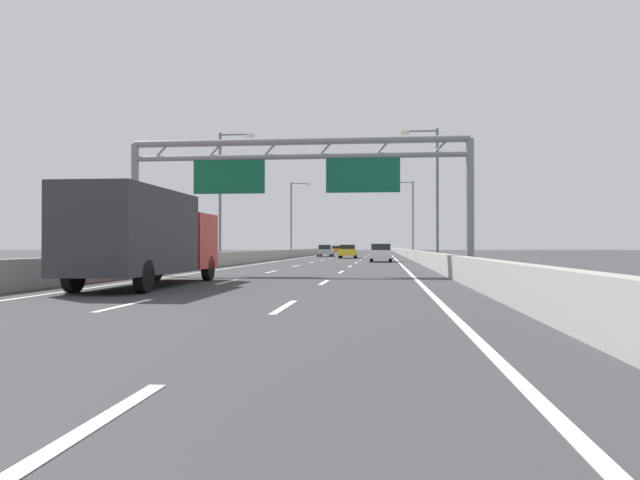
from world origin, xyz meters
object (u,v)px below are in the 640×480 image
Objects in this scene: white_car at (381,253)px; streetlamp_left_far at (293,214)px; streetlamp_left_mid at (223,190)px; streetlamp_right_mid at (434,188)px; yellow_car at (348,251)px; orange_car at (337,250)px; sign_gantry at (297,171)px; green_car at (380,251)px; streetlamp_right_far at (411,214)px; box_truck at (145,235)px; silver_car at (326,251)px.

streetlamp_left_far is at bearing 114.24° from white_car.
streetlamp_left_mid and streetlamp_right_mid have the same top height.
white_car is 1.03× the size of yellow_car.
streetlamp_left_mid reaches higher than yellow_car.
sign_gantry is at bearing -87.18° from orange_car.
green_car reaches higher than yellow_car.
green_car is (11.07, 30.46, -4.60)m from streetlamp_left_mid.
streetlamp_right_far is (0.00, 34.30, 0.00)m from streetlamp_right_mid.
orange_car is (-7.58, 52.47, -0.06)m from white_car.
white_car is (-3.69, -24.97, -4.61)m from streetlamp_right_far.
sign_gantry is 1.69× the size of streetlamp_right_mid.
streetlamp_left_mid is at bearing -93.39° from orange_car.
streetlamp_right_mid is at bearing -79.67° from orange_car.
streetlamp_right_far is at bearing 0.00° from streetlamp_left_far.
streetlamp_left_far reaches higher than box_truck.
streetlamp_left_far is (-7.44, 49.07, 0.59)m from sign_gantry.
sign_gantry is 40.06m from yellow_car.
sign_gantry is 24.73m from white_car.
yellow_car is (-3.70, 15.75, -0.02)m from white_car.
orange_car is 32.20m from green_car.
sign_gantry is at bearing 66.41° from box_truck.
streetlamp_left_mid is at bearing 116.72° from sign_gantry.
streetlamp_left_far is at bearing 129.29° from yellow_car.
streetlamp_left_far reaches higher than silver_car.
streetlamp_left_mid is at bearing -113.52° from streetlamp_right_far.
streetlamp_right_far is (14.93, 0.00, 0.00)m from streetlamp_left_far.
yellow_car is (7.54, -9.22, -4.63)m from streetlamp_left_far.
streetlamp_right_far reaches higher than yellow_car.
streetlamp_left_mid is 2.25× the size of orange_car.
green_car is at bearing 70.02° from streetlamp_left_mid.
streetlamp_right_far is (7.49, 49.07, 0.59)m from sign_gantry.
streetlamp_left_far is at bearing 180.00° from streetlamp_right_far.
orange_car is 85.31m from box_truck.
sign_gantry is 49.65m from streetlamp_right_far.
orange_car is at bearing 89.98° from box_truck.
white_car is at bearing 111.57° from streetlamp_right_mid.
streetlamp_right_mid is 37.41m from streetlamp_left_far.
yellow_car is at bearing 73.26° from streetlamp_left_mid.
streetlamp_left_mid is 2.07× the size of green_car.
streetlamp_left_far is 12.59m from green_car.
box_truck reaches higher than silver_car.
orange_car is at bearing 96.04° from yellow_car.
silver_car is at bearing 146.61° from green_car.
streetlamp_right_far is at bearing 51.31° from yellow_car.
streetlamp_right_mid is 26.34m from box_truck.
streetlamp_right_far is 12.69m from yellow_car.
streetlamp_right_mid reaches higher than box_truck.
silver_car is (0.44, -26.75, 0.02)m from orange_car.
streetlamp_left_far is 1.00× the size of streetlamp_right_far.
box_truck is (-7.45, -53.96, 0.90)m from green_car.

